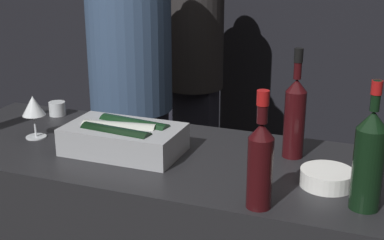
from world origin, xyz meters
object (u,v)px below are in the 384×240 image
(red_wine_bottle_black_foil, at_px, (295,114))
(red_wine_bottle_burgundy, at_px, (369,158))
(bowl_white, at_px, (327,177))
(candle_votive, at_px, (57,109))
(person_in_hoodie, at_px, (194,61))
(person_blond_tee, at_px, (131,77))
(ice_bin_with_bottles, at_px, (124,137))
(red_wine_bottle_tall, at_px, (260,161))
(wine_glass, at_px, (33,107))

(red_wine_bottle_black_foil, xyz_separation_m, red_wine_bottle_burgundy, (0.25, -0.30, -0.00))
(bowl_white, height_order, red_wine_bottle_black_foil, red_wine_bottle_black_foil)
(candle_votive, xyz_separation_m, person_in_hoodie, (0.10, 1.33, -0.06))
(person_in_hoodie, bearing_deg, bowl_white, 5.13)
(person_in_hoodie, xyz_separation_m, person_blond_tee, (-0.06, -0.76, 0.06))
(ice_bin_with_bottles, relative_size, red_wine_bottle_tall, 1.20)
(ice_bin_with_bottles, bearing_deg, red_wine_bottle_black_foil, 17.14)
(red_wine_bottle_black_foil, bearing_deg, person_in_hoodie, 122.05)
(wine_glass, xyz_separation_m, person_blond_tee, (-0.04, 0.83, -0.08))
(red_wine_bottle_burgundy, distance_m, person_blond_tee, 1.55)
(red_wine_bottle_burgundy, bearing_deg, person_blond_tee, 140.98)
(wine_glass, height_order, candle_votive, wine_glass)
(red_wine_bottle_tall, bearing_deg, person_blond_tee, 131.17)
(red_wine_bottle_black_foil, relative_size, red_wine_bottle_tall, 1.12)
(wine_glass, height_order, person_blond_tee, person_blond_tee)
(bowl_white, xyz_separation_m, red_wine_bottle_black_foil, (-0.14, 0.19, 0.12))
(candle_votive, distance_m, person_in_hoodie, 1.34)
(ice_bin_with_bottles, height_order, candle_votive, ice_bin_with_bottles)
(ice_bin_with_bottles, relative_size, red_wine_bottle_black_foil, 1.07)
(red_wine_bottle_tall, bearing_deg, wine_glass, 165.11)
(bowl_white, bearing_deg, candle_votive, 165.48)
(bowl_white, relative_size, red_wine_bottle_tall, 0.48)
(person_blond_tee, bearing_deg, red_wine_bottle_tall, 149.13)
(wine_glass, relative_size, person_blond_tee, 0.09)
(red_wine_bottle_black_foil, bearing_deg, ice_bin_with_bottles, -162.86)
(candle_votive, distance_m, red_wine_bottle_burgundy, 1.32)
(ice_bin_with_bottles, xyz_separation_m, red_wine_bottle_tall, (0.53, -0.23, 0.08))
(red_wine_bottle_tall, relative_size, person_in_hoodie, 0.19)
(person_blond_tee, bearing_deg, red_wine_bottle_black_foil, 162.58)
(ice_bin_with_bottles, bearing_deg, bowl_white, -2.05)
(ice_bin_with_bottles, bearing_deg, person_blond_tee, 115.78)
(red_wine_bottle_tall, relative_size, person_blond_tee, 0.18)
(red_wine_bottle_tall, height_order, red_wine_bottle_burgundy, red_wine_bottle_burgundy)
(ice_bin_with_bottles, relative_size, person_in_hoodie, 0.23)
(ice_bin_with_bottles, relative_size, person_blond_tee, 0.22)
(wine_glass, distance_m, red_wine_bottle_tall, 0.93)
(red_wine_bottle_black_foil, xyz_separation_m, person_blond_tee, (-0.95, 0.68, -0.11))
(candle_votive, xyz_separation_m, person_blond_tee, (0.05, 0.58, 0.00))
(ice_bin_with_bottles, bearing_deg, candle_votive, 149.26)
(bowl_white, height_order, red_wine_bottle_burgundy, red_wine_bottle_burgundy)
(wine_glass, height_order, red_wine_bottle_burgundy, red_wine_bottle_burgundy)
(red_wine_bottle_black_foil, bearing_deg, red_wine_bottle_burgundy, -50.00)
(person_in_hoodie, bearing_deg, wine_glass, -28.06)
(wine_glass, relative_size, person_in_hoodie, 0.09)
(ice_bin_with_bottles, bearing_deg, wine_glass, 177.81)
(ice_bin_with_bottles, height_order, person_blond_tee, person_blond_tee)
(red_wine_bottle_black_foil, distance_m, red_wine_bottle_tall, 0.39)
(candle_votive, xyz_separation_m, red_wine_bottle_tall, (0.98, -0.50, 0.11))
(wine_glass, bearing_deg, bowl_white, -2.10)
(bowl_white, bearing_deg, person_blond_tee, 141.44)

